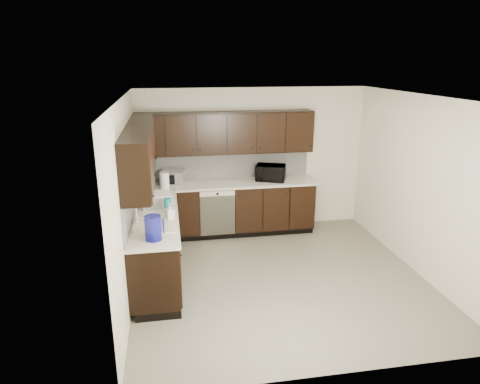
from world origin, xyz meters
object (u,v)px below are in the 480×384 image
(blue_pitcher, at_px, (153,228))
(sink, at_px, (155,227))
(storage_bin, at_px, (154,200))
(toaster_oven, at_px, (173,177))
(microwave, at_px, (271,173))

(blue_pitcher, bearing_deg, sink, 105.88)
(storage_bin, xyz_separation_m, blue_pitcher, (0.02, -1.20, 0.05))
(toaster_oven, bearing_deg, storage_bin, -89.04)
(toaster_oven, xyz_separation_m, blue_pitcher, (-0.28, -2.29, 0.03))
(toaster_oven, height_order, blue_pitcher, blue_pitcher)
(toaster_oven, bearing_deg, sink, -83.18)
(sink, xyz_separation_m, storage_bin, (-0.01, 0.65, 0.15))
(sink, relative_size, blue_pitcher, 2.81)
(storage_bin, distance_m, blue_pitcher, 1.20)
(sink, xyz_separation_m, microwave, (1.94, 1.71, 0.20))
(microwave, bearing_deg, blue_pitcher, -109.48)
(toaster_oven, bearing_deg, blue_pitcher, -80.93)
(sink, height_order, blue_pitcher, blue_pitcher)
(microwave, height_order, toaster_oven, microwave)
(microwave, xyz_separation_m, toaster_oven, (-1.66, 0.04, -0.02))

